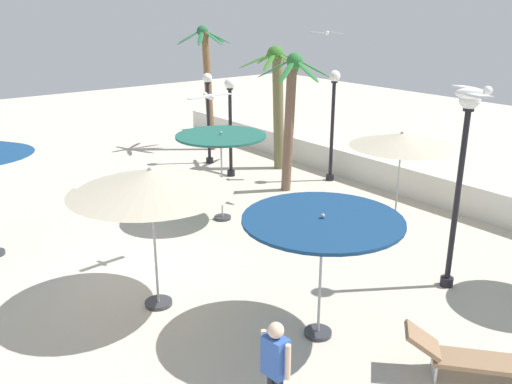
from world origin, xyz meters
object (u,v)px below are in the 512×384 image
(lamp_post_0, at_px, (333,112))
(palm_tree_1, at_px, (277,93))
(lamp_post_3, at_px, (208,109))
(seagull_2, at_px, (327,33))
(seagull_1, at_px, (472,92))
(patio_umbrella_2, at_px, (221,141))
(patio_umbrella_4, at_px, (402,141))
(lounge_chair_0, at_px, (462,357))
(patio_umbrella_0, at_px, (322,226))
(patio_umbrella_5, at_px, (151,181))
(palm_tree_0, at_px, (207,73))
(palm_tree_2, at_px, (291,108))
(guest_0, at_px, (275,364))
(lamp_post_1, at_px, (230,116))
(seagull_0, at_px, (210,96))
(lamp_post_2, at_px, (462,160))

(lamp_post_0, bearing_deg, palm_tree_1, -169.93)
(lamp_post_3, relative_size, seagull_2, 3.59)
(seagull_1, bearing_deg, patio_umbrella_2, 162.17)
(patio_umbrella_4, height_order, lounge_chair_0, patio_umbrella_4)
(patio_umbrella_0, relative_size, patio_umbrella_5, 0.89)
(patio_umbrella_4, xyz_separation_m, patio_umbrella_5, (-0.17, -7.37, 0.27))
(seagull_1, bearing_deg, lamp_post_0, 140.47)
(lounge_chair_0, bearing_deg, palm_tree_1, 153.75)
(palm_tree_1, distance_m, seagull_1, 14.33)
(patio_umbrella_5, height_order, palm_tree_0, palm_tree_0)
(palm_tree_0, height_order, palm_tree_2, palm_tree_0)
(palm_tree_0, xyz_separation_m, seagull_2, (5.94, 0.87, 1.79))
(patio_umbrella_4, relative_size, seagull_2, 2.91)
(guest_0, bearing_deg, patio_umbrella_2, 150.59)
(palm_tree_2, xyz_separation_m, seagull_2, (-0.48, 1.94, 2.19))
(palm_tree_1, relative_size, lamp_post_1, 1.29)
(patio_umbrella_0, distance_m, seagull_1, 4.22)
(patio_umbrella_0, height_order, palm_tree_1, palm_tree_1)
(patio_umbrella_2, xyz_separation_m, patio_umbrella_5, (3.08, -3.74, 0.35))
(palm_tree_0, relative_size, seagull_2, 5.27)
(palm_tree_2, height_order, lamp_post_1, palm_tree_2)
(patio_umbrella_2, bearing_deg, patio_umbrella_5, -50.50)
(lamp_post_3, distance_m, seagull_0, 8.68)
(lounge_chair_0, relative_size, seagull_1, 1.89)
(seagull_1, bearing_deg, palm_tree_1, 148.01)
(patio_umbrella_2, height_order, lamp_post_2, lamp_post_2)
(patio_umbrella_4, distance_m, seagull_2, 5.30)
(guest_0, relative_size, seagull_0, 1.48)
(lamp_post_1, bearing_deg, seagull_0, -39.14)
(seagull_2, bearing_deg, patio_umbrella_5, -64.36)
(palm_tree_1, height_order, lamp_post_3, palm_tree_1)
(palm_tree_0, bearing_deg, palm_tree_2, -9.45)
(lamp_post_0, bearing_deg, patio_umbrella_0, -46.73)
(palm_tree_1, xyz_separation_m, lamp_post_2, (9.36, -3.02, 0.06))
(patio_umbrella_4, height_order, lamp_post_0, lamp_post_0)
(patio_umbrella_4, xyz_separation_m, seagull_1, (5.67, -6.50, 2.57))
(guest_0, height_order, seagull_2, seagull_2)
(lounge_chair_0, bearing_deg, seagull_2, 147.23)
(lamp_post_3, bearing_deg, lamp_post_0, 25.19)
(patio_umbrella_0, bearing_deg, palm_tree_1, 143.87)
(palm_tree_1, xyz_separation_m, seagull_1, (12.01, -7.50, 2.17))
(seagull_0, bearing_deg, lamp_post_3, 147.21)
(lamp_post_1, distance_m, lamp_post_2, 9.59)
(palm_tree_1, bearing_deg, palm_tree_0, -173.94)
(seagull_0, distance_m, seagull_2, 7.48)
(patio_umbrella_5, relative_size, palm_tree_1, 0.71)
(palm_tree_1, height_order, lounge_chair_0, palm_tree_1)
(patio_umbrella_2, xyz_separation_m, guest_0, (7.12, -4.01, -1.28))
(patio_umbrella_5, relative_size, lamp_post_3, 0.92)
(patio_umbrella_4, xyz_separation_m, lounge_chair_0, (4.95, -4.58, -1.99))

